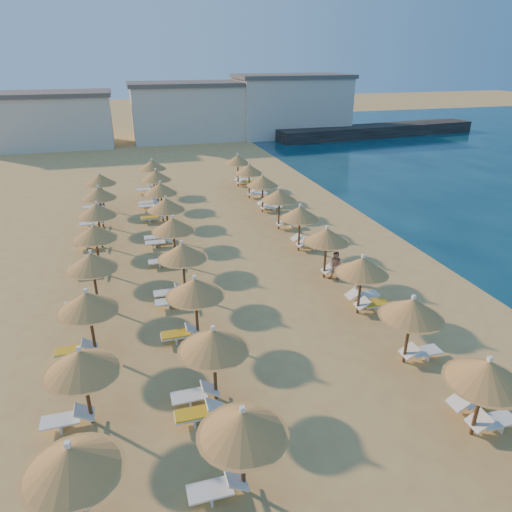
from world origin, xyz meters
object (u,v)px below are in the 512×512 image
object	(u,v)px
jetty	(378,131)
beachgoer_b	(336,266)
beachgoer_a	(357,283)
parasol_row_west	(182,252)
parasol_row_east	(327,236)

from	to	relation	value
jetty	beachgoer_b	xyz separation A→B (m)	(-24.89, -39.44, 0.03)
jetty	beachgoer_a	distance (m)	48.38
beachgoer_b	beachgoer_a	xyz separation A→B (m)	(0.10, -2.10, 0.08)
jetty	parasol_row_west	distance (m)	50.81
beachgoer_b	parasol_row_west	bearing A→B (deg)	-136.49
parasol_row_east	parasol_row_west	size ratio (longest dim) A/B	1.00
beachgoer_a	parasol_row_west	bearing A→B (deg)	-85.01
parasol_row_east	parasol_row_west	world-z (taller)	same
beachgoer_a	jetty	bearing A→B (deg)	172.37
parasol_row_west	beachgoer_a	distance (m)	8.29
parasol_row_east	beachgoer_a	size ratio (longest dim) A/B	22.97
parasol_row_east	beachgoer_b	distance (m)	1.65
beachgoer_b	beachgoer_a	distance (m)	2.11
parasol_row_east	beachgoer_b	world-z (taller)	parasol_row_east
parasol_row_west	beachgoer_b	xyz separation A→B (m)	(7.65, -0.45, -1.53)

